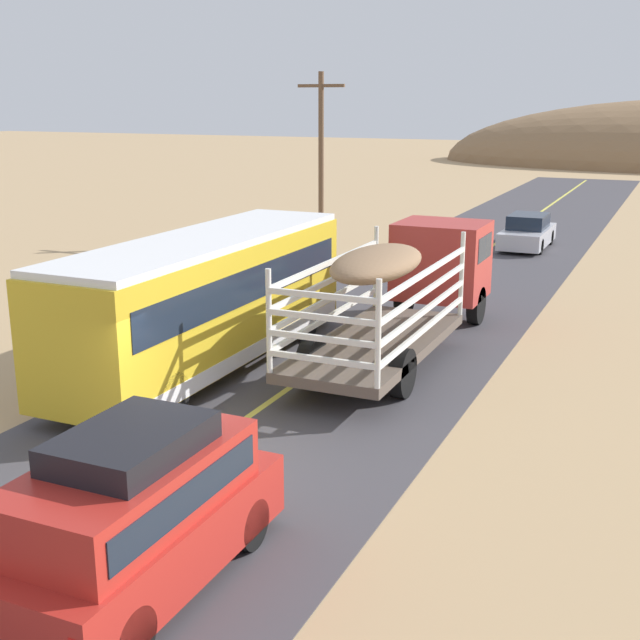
{
  "coord_description": "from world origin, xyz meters",
  "views": [
    {
      "loc": [
        7.85,
        -11.01,
        6.35
      ],
      "look_at": [
        0.0,
        6.53,
        1.2
      ],
      "focal_mm": 46.45,
      "sensor_mm": 36.0,
      "label": 1
    }
  ],
  "objects_px": {
    "suv_near": "(137,512)",
    "bus": "(207,298)",
    "car_far": "(527,233)",
    "power_pole_mid": "(321,152)",
    "livestock_truck": "(419,275)"
  },
  "relations": [
    {
      "from": "car_far",
      "to": "power_pole_mid",
      "type": "xyz_separation_m",
      "value": [
        -8.87,
        -2.25,
        3.34
      ]
    },
    {
      "from": "car_far",
      "to": "power_pole_mid",
      "type": "bearing_deg",
      "value": -165.79
    },
    {
      "from": "suv_near",
      "to": "car_far",
      "type": "relative_size",
      "value": 1.05
    },
    {
      "from": "bus",
      "to": "car_far",
      "type": "relative_size",
      "value": 2.27
    },
    {
      "from": "suv_near",
      "to": "bus",
      "type": "relative_size",
      "value": 0.46
    },
    {
      "from": "bus",
      "to": "car_far",
      "type": "height_order",
      "value": "bus"
    },
    {
      "from": "bus",
      "to": "power_pole_mid",
      "type": "xyz_separation_m",
      "value": [
        -4.92,
        17.75,
        2.29
      ]
    },
    {
      "from": "suv_near",
      "to": "bus",
      "type": "height_order",
      "value": "bus"
    },
    {
      "from": "car_far",
      "to": "power_pole_mid",
      "type": "relative_size",
      "value": 0.59
    },
    {
      "from": "suv_near",
      "to": "livestock_truck",
      "type": "height_order",
      "value": "livestock_truck"
    },
    {
      "from": "car_far",
      "to": "bus",
      "type": "bearing_deg",
      "value": -101.18
    },
    {
      "from": "power_pole_mid",
      "to": "livestock_truck",
      "type": "bearing_deg",
      "value": -56.51
    },
    {
      "from": "bus",
      "to": "power_pole_mid",
      "type": "distance_m",
      "value": 18.56
    },
    {
      "from": "bus",
      "to": "car_far",
      "type": "bearing_deg",
      "value": 78.82
    },
    {
      "from": "livestock_truck",
      "to": "car_far",
      "type": "xyz_separation_m",
      "value": [
        0.06,
        15.56,
        -1.1
      ]
    }
  ]
}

